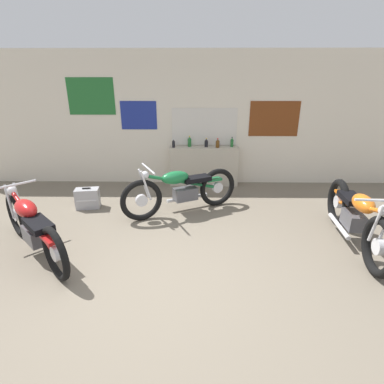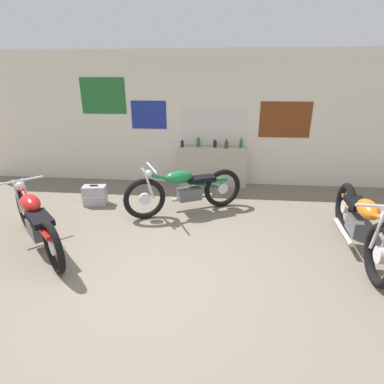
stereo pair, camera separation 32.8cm
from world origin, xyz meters
TOP-DOWN VIEW (x-y plane):
  - ground_plane at (0.00, 0.00)m, footprint 24.00×24.00m
  - wall_back at (0.01, 3.62)m, footprint 10.00×0.07m
  - sill_counter at (0.64, 3.44)m, footprint 1.48×0.28m
  - bottle_leftmost at (-0.02, 3.40)m, footprint 0.06×0.06m
  - bottle_left_center at (0.32, 3.48)m, footprint 0.08×0.08m
  - bottle_center at (0.68, 3.46)m, footprint 0.07×0.07m
  - bottle_right_center at (0.92, 3.40)m, footprint 0.08×0.08m
  - bottle_rightmost at (1.23, 3.48)m, footprint 0.07×0.07m
  - motorcycle_orange at (2.71, 0.88)m, footprint 0.64×2.13m
  - motorcycle_green at (0.21, 1.95)m, footprint 1.98×1.07m
  - motorcycle_red at (-1.70, 0.57)m, footprint 1.59×1.57m
  - hard_case_silver at (-1.52, 2.12)m, footprint 0.45×0.29m

SIDE VIEW (x-z plane):
  - ground_plane at x=0.00m, z-range 0.00..0.00m
  - hard_case_silver at x=-1.52m, z-range -0.01..0.38m
  - motorcycle_red at x=-1.70m, z-range -0.01..0.85m
  - sill_counter at x=0.64m, z-range 0.00..0.85m
  - motorcycle_green at x=0.21m, z-range -0.02..0.88m
  - motorcycle_orange at x=2.71m, z-range -0.03..0.90m
  - bottle_leftmost at x=-0.02m, z-range 0.84..1.03m
  - bottle_center at x=0.68m, z-range 0.84..1.03m
  - bottle_right_center at x=0.92m, z-range 0.84..1.03m
  - bottle_rightmost at x=1.23m, z-range 0.84..1.05m
  - bottle_left_center at x=0.32m, z-range 0.84..1.07m
  - wall_back at x=0.01m, z-range 0.00..2.80m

